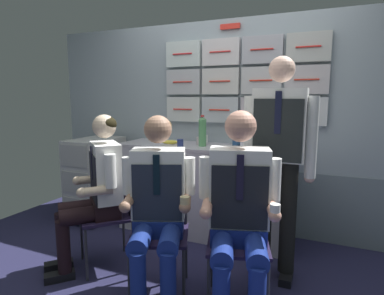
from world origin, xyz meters
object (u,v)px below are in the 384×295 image
crew_member_center (158,201)px  service_trolley (96,176)px  crew_member_standing (278,150)px  folding_chair_center (161,218)px  crew_member_left (96,186)px  snack_banana (170,142)px  folding_chair_right (238,226)px  espresso_cup_small (205,139)px  folding_chair_left (117,204)px  water_bottle_tall (263,135)px  crew_member_right (239,204)px

crew_member_center → service_trolley: bearing=143.8°
crew_member_standing → folding_chair_center: bearing=-148.8°
crew_member_left → snack_banana: 0.99m
folding_chair_right → espresso_cup_small: bearing=122.4°
folding_chair_right → espresso_cup_small: 1.32m
crew_member_left → crew_member_center: bearing=-13.8°
folding_chair_left → water_bottle_tall: size_ratio=2.87×
crew_member_left → folding_chair_right: bearing=3.9°
service_trolley → snack_banana: snack_banana is taller
crew_member_center → crew_member_standing: (0.69, 0.60, 0.30)m
service_trolley → crew_member_standing: bearing=-11.4°
folding_chair_center → crew_member_standing: bearing=31.2°
folding_chair_right → water_bottle_tall: water_bottle_tall is taller
service_trolley → snack_banana: bearing=5.4°
water_bottle_tall → crew_member_right: bearing=-86.0°
service_trolley → crew_member_center: (1.39, -1.02, 0.20)m
snack_banana → crew_member_standing: bearing=-23.4°
crew_member_left → snack_banana: (0.18, 0.94, 0.24)m
folding_chair_center → crew_member_right: 0.64m
folding_chair_right → crew_member_standing: 0.63m
folding_chair_center → espresso_cup_small: espresso_cup_small is taller
folding_chair_center → espresso_cup_small: 1.23m
crew_member_center → crew_member_right: 0.55m
crew_member_center → water_bottle_tall: crew_member_center is taller
service_trolley → folding_chair_right: (1.88, -0.78, 0.02)m
crew_member_right → crew_member_standing: crew_member_standing is taller
folding_chair_right → folding_chair_center: bearing=-170.7°
folding_chair_left → crew_member_right: size_ratio=0.64×
folding_chair_right → service_trolley: bearing=157.5°
crew_member_left → crew_member_right: bearing=-3.5°
water_bottle_tall → espresso_cup_small: water_bottle_tall is taller
folding_chair_left → snack_banana: snack_banana is taller
folding_chair_right → espresso_cup_small: (-0.67, 1.05, 0.44)m
folding_chair_center → crew_member_standing: (0.75, 0.45, 0.48)m
crew_member_right → crew_member_standing: bearing=73.9°
folding_chair_right → snack_banana: 1.36m
folding_chair_center → crew_member_center: (0.06, -0.15, 0.18)m
folding_chair_right → snack_banana: size_ratio=4.86×
espresso_cup_small → folding_chair_left: bearing=-110.1°
water_bottle_tall → crew_member_center: bearing=-113.5°
service_trolley → water_bottle_tall: 1.94m
folding_chair_center → crew_member_right: crew_member_right is taller
crew_member_left → crew_member_center: size_ratio=0.99×
folding_chair_center → folding_chair_right: size_ratio=1.00×
crew_member_center → espresso_cup_small: size_ratio=14.86×
crew_member_standing → water_bottle_tall: 0.53m
crew_member_left → espresso_cup_small: crew_member_left is taller
folding_chair_right → snack_banana: snack_banana is taller
folding_chair_center → snack_banana: bearing=113.5°
folding_chair_right → crew_member_standing: (0.19, 0.36, 0.48)m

